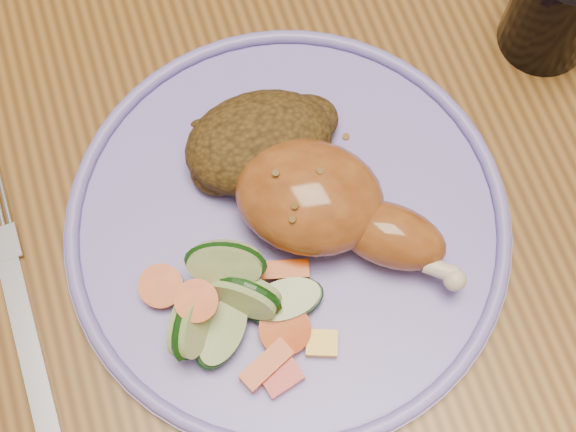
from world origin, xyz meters
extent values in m
plane|color=#52351C|center=(0.00, 0.00, 0.00)|extent=(4.00, 4.00, 0.00)
cube|color=brown|center=(0.00, 0.00, 0.73)|extent=(0.90, 1.40, 0.04)
cylinder|color=#4C2D16|center=(-0.18, 0.37, 0.21)|extent=(0.04, 0.04, 0.41)
cylinder|color=#4C2D16|center=(0.18, 0.37, 0.21)|extent=(0.04, 0.04, 0.41)
cylinder|color=#786DC8|center=(-0.08, -0.13, 0.76)|extent=(0.31, 0.31, 0.01)
torus|color=#786DC8|center=(-0.08, -0.13, 0.77)|extent=(0.30, 0.30, 0.01)
ellipsoid|color=#995220|center=(-0.07, -0.13, 0.79)|extent=(0.13, 0.12, 0.05)
ellipsoid|color=#995220|center=(-0.02, -0.17, 0.78)|extent=(0.09, 0.08, 0.04)
sphere|color=beige|center=(0.01, -0.21, 0.78)|extent=(0.02, 0.02, 0.02)
ellipsoid|color=#483212|center=(-0.08, -0.08, 0.78)|extent=(0.10, 0.08, 0.05)
ellipsoid|color=#483212|center=(-0.05, -0.07, 0.77)|extent=(0.05, 0.04, 0.03)
ellipsoid|color=#483212|center=(-0.11, -0.08, 0.77)|extent=(0.04, 0.04, 0.02)
cube|color=#A50A05|center=(-0.12, -0.23, 0.77)|extent=(0.03, 0.03, 0.01)
cube|color=#E5A507|center=(-0.09, -0.22, 0.77)|extent=(0.02, 0.02, 0.01)
cylinder|color=#D04B06|center=(-0.18, -0.15, 0.77)|extent=(0.03, 0.03, 0.02)
cylinder|color=#D04B06|center=(-0.11, -0.20, 0.77)|extent=(0.03, 0.04, 0.02)
cube|color=#D04B06|center=(-0.09, -0.17, 0.77)|extent=(0.03, 0.02, 0.01)
cube|color=#D04B06|center=(-0.13, -0.22, 0.77)|extent=(0.04, 0.03, 0.01)
cylinder|color=#D04B06|center=(-0.16, -0.18, 0.80)|extent=(0.03, 0.03, 0.02)
cylinder|color=#A5B978|center=(-0.15, -0.19, 0.77)|extent=(0.07, 0.07, 0.03)
cylinder|color=#A5B978|center=(-0.13, -0.16, 0.80)|extent=(0.06, 0.06, 0.04)
cylinder|color=#A5B978|center=(-0.15, -0.17, 0.77)|extent=(0.07, 0.07, 0.02)
cylinder|color=#A5B978|center=(-0.13, -0.18, 0.78)|extent=(0.06, 0.05, 0.05)
cylinder|color=#A5B978|center=(-0.10, -0.19, 0.77)|extent=(0.05, 0.05, 0.02)
cylinder|color=#A5B978|center=(-0.16, -0.18, 0.79)|extent=(0.06, 0.06, 0.05)
cube|color=silver|center=(-0.27, -0.15, 0.75)|extent=(0.02, 0.14, 0.00)
cube|color=silver|center=(-0.27, -0.08, 0.75)|extent=(0.02, 0.08, 0.00)
cylinder|color=black|center=(0.15, -0.05, 0.79)|extent=(0.07, 0.07, 0.09)
camera|label=1|loc=(-0.14, -0.31, 1.28)|focal=50.00mm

